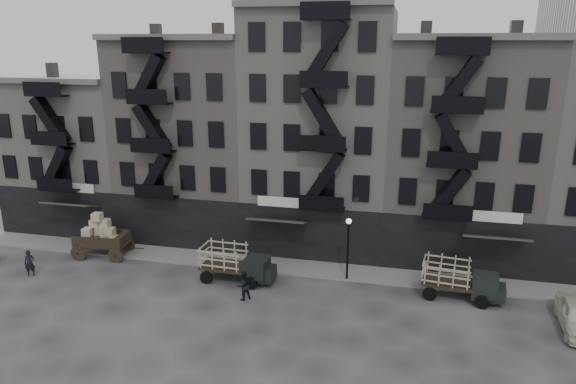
% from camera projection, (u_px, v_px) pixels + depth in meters
% --- Properties ---
extents(ground, '(140.00, 140.00, 0.00)m').
position_uv_depth(ground, '(293.00, 294.00, 31.55)').
color(ground, '#38383A').
rests_on(ground, ground).
extents(sidewalk, '(55.00, 2.50, 0.15)m').
position_uv_depth(sidewalk, '(305.00, 268.00, 35.03)').
color(sidewalk, slate).
rests_on(sidewalk, ground).
extents(building_west, '(10.00, 11.35, 13.20)m').
position_uv_depth(building_west, '(87.00, 151.00, 43.31)').
color(building_west, '#9B978F').
rests_on(building_west, ground).
extents(building_midwest, '(10.00, 11.35, 16.20)m').
position_uv_depth(building_midwest, '(197.00, 138.00, 40.74)').
color(building_midwest, gray).
rests_on(building_midwest, ground).
extents(building_center, '(10.00, 11.35, 18.20)m').
position_uv_depth(building_center, '(322.00, 131.00, 38.31)').
color(building_center, '#9B978F').
rests_on(building_center, ground).
extents(building_mideast, '(10.00, 11.35, 16.20)m').
position_uv_depth(building_mideast, '(460.00, 150.00, 36.45)').
color(building_mideast, gray).
rests_on(building_mideast, ground).
extents(lamp_post, '(0.36, 0.36, 4.28)m').
position_uv_depth(lamp_post, '(348.00, 241.00, 32.54)').
color(lamp_post, black).
rests_on(lamp_post, ground).
extents(wagon, '(4.05, 2.44, 3.28)m').
position_uv_depth(wagon, '(100.00, 232.00, 36.61)').
color(wagon, black).
rests_on(wagon, ground).
extents(stake_truck_west, '(4.88, 2.17, 2.41)m').
position_uv_depth(stake_truck_west, '(236.00, 261.00, 32.96)').
color(stake_truck_west, black).
rests_on(stake_truck_west, ground).
extents(stake_truck_east, '(4.91, 2.44, 2.38)m').
position_uv_depth(stake_truck_east, '(461.00, 278.00, 30.70)').
color(stake_truck_east, black).
rests_on(stake_truck_east, ground).
extents(pedestrian_west, '(0.78, 0.71, 1.78)m').
position_uv_depth(pedestrian_west, '(30.00, 263.00, 33.79)').
color(pedestrian_west, black).
rests_on(pedestrian_west, ground).
extents(pedestrian_mid, '(1.12, 1.11, 1.82)m').
position_uv_depth(pedestrian_mid, '(243.00, 286.00, 30.66)').
color(pedestrian_mid, black).
rests_on(pedestrian_mid, ground).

